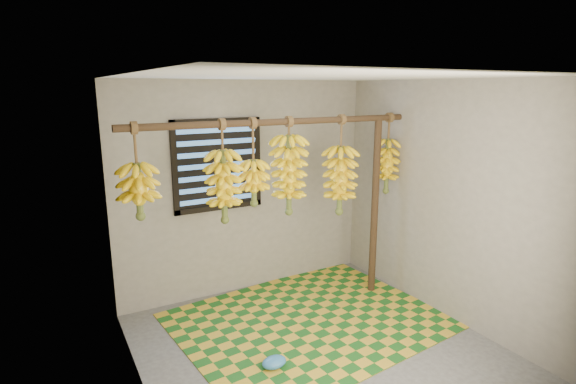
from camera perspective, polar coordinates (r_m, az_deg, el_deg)
floor at (r=4.34m, az=3.76°, el=-19.20°), size 3.00×3.00×0.01m
ceiling at (r=3.68m, az=4.33°, el=14.48°), size 3.00×3.00×0.01m
wall_back at (r=5.12m, az=-5.23°, el=0.47°), size 3.00×0.01×2.40m
wall_left at (r=3.30m, az=-18.60°, el=-7.32°), size 0.01×3.00×2.40m
wall_right at (r=4.81m, az=19.22°, el=-1.05°), size 0.01×3.00×2.40m
window at (r=4.91m, az=-8.90°, el=3.39°), size 1.00×0.04×1.00m
hanging_pole at (r=4.29m, az=-0.99°, el=8.89°), size 3.00×0.06×0.06m
support_post at (r=5.13m, az=10.95°, el=-2.00°), size 0.08×0.08×2.00m
woven_mat at (r=4.76m, az=2.77°, el=-15.91°), size 2.74×2.28×0.01m
plastic_bag at (r=4.05m, az=-1.78°, el=-20.79°), size 0.23×0.18×0.09m
banana_bunch_a at (r=3.92m, az=-18.43°, el=0.15°), size 0.32×0.32×0.81m
banana_bunch_b at (r=4.12m, az=-8.15°, el=0.72°), size 0.32×0.32×0.95m
banana_bunch_c at (r=4.24m, az=-4.37°, el=1.24°), size 0.29×0.29×0.83m
banana_bunch_d at (r=4.40m, az=0.11°, el=2.18°), size 0.35×0.35×0.96m
banana_bunch_e at (r=4.75m, az=6.62°, el=1.48°), size 0.33×0.33×1.04m
banana_bunch_f at (r=5.13m, az=12.46°, el=3.28°), size 0.27×0.27×0.89m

